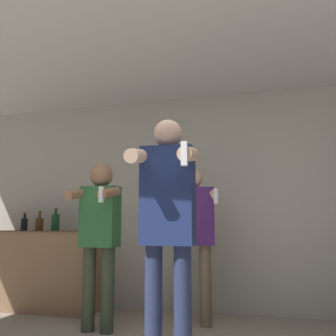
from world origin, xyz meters
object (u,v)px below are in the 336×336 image
Objects in this scene: person_man_side at (99,230)px; person_spectator_back at (194,230)px; bottle_tall_gin at (55,222)px; bottle_clear_vodka at (39,223)px; bottle_short_whiskey at (24,224)px; bottle_red_label at (89,221)px; person_woman_foreground at (168,219)px.

person_man_side reaches higher than person_spectator_back.
person_man_side is 0.94m from person_spectator_back.
person_spectator_back is (1.72, -0.22, -0.09)m from bottle_tall_gin.
bottle_clear_vodka is 0.21m from bottle_short_whiskey.
bottle_red_label is 1.30m from person_spectator_back.
person_woman_foreground reaches higher than person_man_side.
bottle_tall_gin is at bearing -0.00° from bottle_clear_vodka.
person_man_side reaches higher than bottle_tall_gin.
bottle_short_whiskey is 0.43m from bottle_tall_gin.
bottle_tall_gin is 2.46m from person_woman_foreground.
bottle_short_whiskey is at bearing 174.22° from person_spectator_back.
person_woman_foreground is at bearing -46.21° from person_man_side.
bottle_tall_gin is 0.17× the size of person_man_side.
bottle_tall_gin is 1.73m from person_spectator_back.
person_spectator_back is (2.15, -0.22, -0.07)m from bottle_short_whiskey.
bottle_tall_gin is at bearing 143.44° from person_man_side.
bottle_red_label is at bearing 0.00° from bottle_clear_vodka.
bottle_red_label is at bearing 0.00° from bottle_tall_gin.
person_woman_foreground is at bearing -85.41° from person_spectator_back.
bottle_red_label is 0.17× the size of person_woman_foreground.
person_man_side is (0.45, -0.66, -0.10)m from bottle_red_label.
bottle_clear_vodka reaches higher than bottle_short_whiskey.
person_spectator_back is (1.94, -0.22, -0.07)m from bottle_clear_vodka.
bottle_clear_vodka is at bearing 180.00° from bottle_red_label.
bottle_clear_vodka is (-0.66, 0.00, -0.03)m from bottle_red_label.
person_spectator_back reaches higher than bottle_short_whiskey.
bottle_tall_gin is 0.17× the size of person_spectator_back.
person_man_side reaches higher than bottle_clear_vodka.
person_woman_foreground is 1.37m from person_man_side.
bottle_tall_gin is (0.22, -0.00, 0.02)m from bottle_clear_vodka.
person_woman_foreground reaches higher than bottle_tall_gin.
bottle_clear_vodka is 0.22m from bottle_tall_gin.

